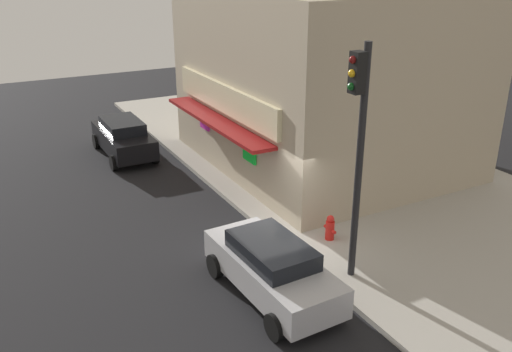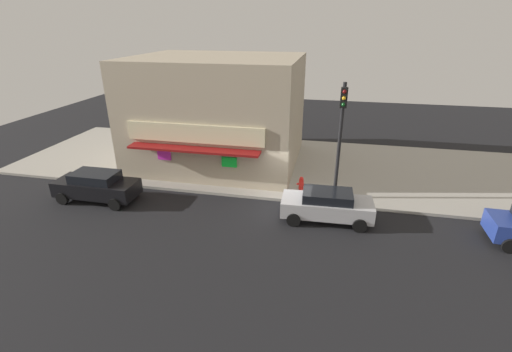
# 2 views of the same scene
# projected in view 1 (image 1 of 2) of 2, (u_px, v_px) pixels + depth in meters

# --- Properties ---
(ground_plane) EXTENTS (55.13, 55.13, 0.00)m
(ground_plane) POSITION_uv_depth(u_px,v_px,m) (278.00, 246.00, 15.98)
(ground_plane) COLOR black
(sidewalk) EXTENTS (36.76, 10.47, 0.16)m
(sidewalk) POSITION_uv_depth(u_px,v_px,m) (412.00, 207.00, 18.25)
(sidewalk) COLOR #A39E93
(sidewalk) RESTS_ON ground_plane
(corner_building) EXTENTS (10.19, 9.30, 6.66)m
(corner_building) POSITION_uv_depth(u_px,v_px,m) (323.00, 78.00, 21.12)
(corner_building) COLOR tan
(corner_building) RESTS_ON sidewalk
(traffic_light) EXTENTS (0.32, 0.58, 5.99)m
(traffic_light) POSITION_uv_depth(u_px,v_px,m) (358.00, 136.00, 12.80)
(traffic_light) COLOR black
(traffic_light) RESTS_ON sidewalk
(fire_hydrant) EXTENTS (0.50, 0.26, 0.76)m
(fire_hydrant) POSITION_uv_depth(u_px,v_px,m) (330.00, 228.00, 15.89)
(fire_hydrant) COLOR red
(fire_hydrant) RESTS_ON sidewalk
(trash_can) EXTENTS (0.52, 0.52, 0.87)m
(trash_can) POSITION_uv_depth(u_px,v_px,m) (247.00, 151.00, 21.89)
(trash_can) COLOR #2D2D2D
(trash_can) RESTS_ON sidewalk
(pedestrian) EXTENTS (0.55, 0.56, 1.75)m
(pedestrian) POSITION_uv_depth(u_px,v_px,m) (297.00, 194.00, 16.68)
(pedestrian) COLOR navy
(pedestrian) RESTS_ON sidewalk
(potted_plant_by_doorway) EXTENTS (0.64, 0.64, 0.90)m
(potted_plant_by_doorway) POSITION_uv_depth(u_px,v_px,m) (289.00, 183.00, 18.68)
(potted_plant_by_doorway) COLOR #59595B
(potted_plant_by_doorway) RESTS_ON sidewalk
(potted_plant_by_window) EXTENTS (0.79, 0.79, 1.12)m
(potted_plant_by_window) POSITION_uv_depth(u_px,v_px,m) (275.00, 154.00, 20.99)
(potted_plant_by_window) COLOR #59595B
(potted_plant_by_window) RESTS_ON sidewalk
(parked_car_silver) EXTENTS (4.29, 2.01, 1.50)m
(parked_car_silver) POSITION_uv_depth(u_px,v_px,m) (272.00, 267.00, 13.37)
(parked_car_silver) COLOR #B7B7BC
(parked_car_silver) RESTS_ON ground_plane
(parked_car_black) EXTENTS (4.31, 1.92, 1.57)m
(parked_car_black) POSITION_uv_depth(u_px,v_px,m) (123.00, 137.00, 22.88)
(parked_car_black) COLOR black
(parked_car_black) RESTS_ON ground_plane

